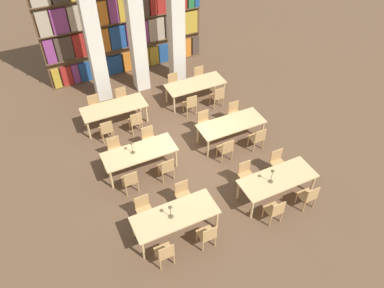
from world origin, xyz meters
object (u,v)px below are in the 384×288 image
chair_9 (115,149)px  chair_13 (204,122)px  chair_8 (130,180)px  reading_table_0 (175,216)px  desk_lamp_0 (170,209)px  desk_lamp_2 (132,145)px  reading_table_1 (277,180)px  chair_10 (167,168)px  chair_19 (122,99)px  chair_0 (165,253)px  chair_18 (136,121)px  chair_12 (226,149)px  chair_7 (278,162)px  reading_table_5 (195,85)px  chair_14 (258,138)px  chair_22 (218,96)px  chair_15 (235,113)px  chair_17 (95,106)px  chair_3 (183,194)px  chair_5 (246,174)px  desk_lamp_1 (272,173)px  reading_table_3 (231,125)px  chair_6 (309,196)px  chair_1 (144,209)px  chair_16 (106,130)px  reading_table_4 (114,109)px  pillar_left (90,24)px  pillar_right (175,7)px  chair_21 (174,84)px  chair_23 (200,77)px  chair_4 (275,210)px  pillar_center (135,15)px  chair_11 (149,138)px  reading_table_2 (140,153)px

chair_9 → chair_13: 3.16m
chair_8 → reading_table_0: bearing=-72.4°
desk_lamp_0 → desk_lamp_2: desk_lamp_0 is taller
reading_table_1 → chair_10: size_ratio=2.57×
chair_19 → chair_13: bearing=129.5°
chair_0 → chair_18: size_ratio=1.00×
chair_9 → chair_12: 3.50m
chair_7 → chair_12: size_ratio=1.00×
desk_lamp_2 → reading_table_5: 4.22m
chair_14 → chair_22: bearing=91.2°
reading_table_5 → chair_7: bearing=-83.1°
chair_12 → chair_15: bearing=50.8°
chair_8 → chair_17: bearing=89.7°
chair_3 → chair_5: bearing=177.0°
desk_lamp_1 → reading_table_3: bearing=83.6°
reading_table_1 → chair_6: 0.95m
chair_1 → desk_lamp_1: (3.46, -0.86, 0.62)m
chair_19 → reading_table_5: bearing=166.1°
reading_table_1 → chair_16: 5.83m
desk_lamp_1 → chair_10: (-2.31, 2.01, -0.62)m
reading_table_0 → chair_9: (-0.60, 3.35, -0.21)m
reading_table_1 → chair_18: chair_18 is taller
chair_5 → reading_table_4: (-2.61, 4.50, 0.21)m
pillar_left → chair_14: bearing=-53.8°
pillar_right → chair_0: pillar_right is taller
chair_5 → chair_7: (1.14, 0.00, 0.00)m
chair_10 → desk_lamp_2: desk_lamp_2 is taller
chair_5 → chair_9: 4.17m
chair_21 → chair_23: bearing=-180.0°
desk_lamp_1 → chair_14: 2.25m
chair_4 → reading_table_1: bearing=52.2°
chair_22 → chair_8: bearing=-149.1°
chair_16 → desk_lamp_0: bearing=-84.1°
chair_17 → chair_1: bearing=89.7°
chair_8 → chair_18: same height
pillar_center → chair_0: 8.39m
chair_8 → chair_6: bearing=-32.4°
pillar_center → reading_table_4: pillar_center is taller
chair_17 → chair_11: bearing=114.2°
chair_12 → chair_10: bearing=178.7°
desk_lamp_1 → chair_15: size_ratio=0.57×
chair_12 → chair_18: size_ratio=1.00×
pillar_center → chair_13: 4.54m
chair_6 → chair_12: same height
reading_table_2 → chair_10: size_ratio=2.57×
chair_9 → chair_17: same height
chair_19 → chair_23: 3.25m
chair_5 → chair_18: (-2.10, 3.76, 0.00)m
chair_1 → desk_lamp_0: bearing=123.1°
chair_4 → desk_lamp_0: bearing=162.8°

